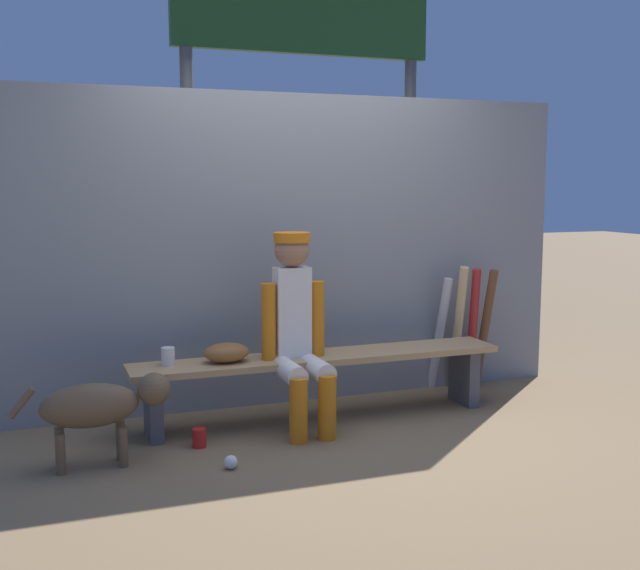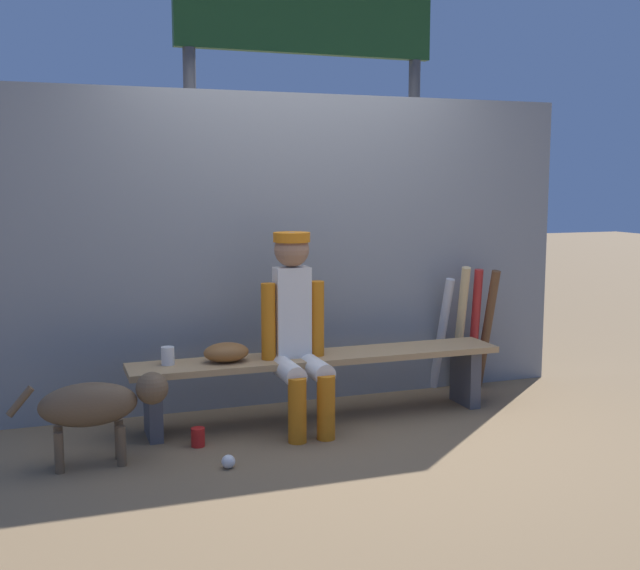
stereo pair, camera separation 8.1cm
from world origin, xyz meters
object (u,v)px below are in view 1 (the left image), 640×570
player_seated (297,325)px  bat_wood_dark (485,329)px  baseball_glove (227,353)px  bat_aluminum_silver (440,333)px  dog (101,405)px  cup_on_ground (199,438)px  bat_wood_natural (458,328)px  dugout_bench (320,369)px  bat_aluminum_red (473,329)px  scoreboard (312,60)px  baseball (231,462)px  cup_on_bench (168,356)px

player_seated → bat_wood_dark: 1.65m
baseball_glove → bat_aluminum_silver: size_ratio=0.33×
dog → baseball_glove: bearing=25.0°
cup_on_ground → dog: bearing=-168.6°
player_seated → bat_aluminum_silver: bearing=20.9°
bat_wood_natural → bat_aluminum_silver: bearing=153.8°
dugout_bench → player_seated: player_seated is taller
bat_aluminum_silver → player_seated: bearing=-159.1°
bat_aluminum_silver → dog: (-2.48, -0.75, -0.09)m
baseball_glove → bat_wood_dark: size_ratio=0.31×
baseball_glove → bat_aluminum_red: bearing=9.2°
baseball_glove → scoreboard: bearing=54.4°
baseball_glove → cup_on_ground: 0.55m
scoreboard → bat_aluminum_silver: bearing=-65.1°
baseball → cup_on_bench: cup_on_bench is taller
dog → cup_on_bench: bearing=43.3°
baseball → cup_on_ground: bearing=102.2°
dugout_bench → cup_on_ground: bearing=-163.2°
baseball_glove → cup_on_bench: bearing=173.0°
bat_aluminum_red → baseball_glove: bearing=-170.8°
player_seated → baseball: (-0.57, -0.55, -0.62)m
cup_on_bench → dog: size_ratio=0.13×
bat_aluminum_silver → cup_on_bench: (-2.04, -0.34, 0.06)m
baseball_glove → cup_on_bench: size_ratio=2.55×
bat_aluminum_silver → scoreboard: size_ratio=0.24×
bat_wood_natural → baseball: size_ratio=12.69×
dugout_bench → bat_aluminum_silver: size_ratio=2.87×
dugout_bench → cup_on_ground: size_ratio=22.08×
bat_wood_natural → player_seated: bearing=-162.9°
bat_wood_natural → baseball: bat_wood_natural is taller
bat_aluminum_red → baseball: 2.33m
baseball → dog: 0.76m
cup_on_ground → cup_on_bench: cup_on_bench is taller
player_seated → baseball_glove: size_ratio=4.36×
bat_wood_dark → cup_on_bench: bearing=-174.1°
player_seated → baseball: player_seated is taller
dog → bat_wood_natural: bearing=14.9°
scoreboard → baseball: bearing=-119.7°
cup_on_bench → dog: cup_on_bench is taller
player_seated → cup_on_bench: bearing=169.4°
dugout_bench → cup_on_ground: dugout_bench is taller
baseball_glove → cup_on_ground: size_ratio=2.55×
baseball_glove → bat_wood_natural: bearing=10.1°
player_seated → scoreboard: scoreboard is taller
bat_aluminum_red → scoreboard: scoreboard is taller
bat_wood_natural → scoreboard: bearing=118.2°
baseball_glove → baseball: size_ratio=3.78×
bat_aluminum_red → bat_wood_dark: 0.09m
cup_on_bench → cup_on_ground: bearing=-68.2°
dugout_bench → dog: dog is taller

